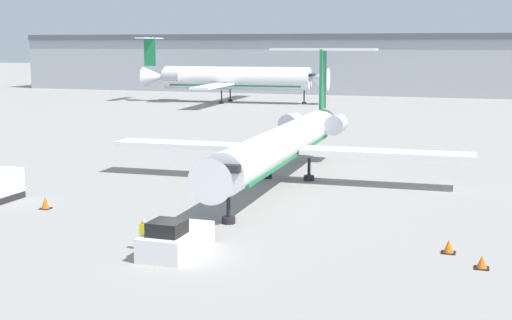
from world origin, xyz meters
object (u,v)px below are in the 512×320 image
Objects in this scene: worker_near_tug at (144,234)px; airplane_parked_far_left at (232,78)px; pushback_tug at (176,239)px; airplane_main at (286,141)px; traffic_cone_left at (45,203)px; traffic_cone_right at (449,246)px; traffic_cone_mid at (482,262)px; luggage_cart at (0,186)px.

worker_near_tug is 0.05× the size of airplane_parked_far_left.
pushback_tug is 2.86× the size of worker_near_tug.
traffic_cone_left is at bearing -130.59° from airplane_main.
pushback_tug reaches higher than traffic_cone_left.
airplane_main reaches higher than traffic_cone_right.
airplane_main is at bearing 49.41° from traffic_cone_left.
worker_near_tug reaches higher than traffic_cone_mid.
traffic_cone_mid is (14.63, 2.34, -0.40)m from pushback_tug.
traffic_cone_right is at bearing -49.94° from airplane_main.
luggage_cart is at bearing -141.29° from airplane_main.
pushback_tug is 1.47× the size of luggage_cart.
worker_near_tug is at bearing -171.63° from traffic_cone_mid.
traffic_cone_mid is at bearing -51.81° from traffic_cone_right.
airplane_parked_far_left is (-28.12, 87.41, 3.52)m from worker_near_tug.
airplane_parked_far_left is at bearing 107.83° from worker_near_tug.
traffic_cone_left is 1.17× the size of traffic_cone_right.
airplane_main is 20.69m from luggage_cart.
traffic_cone_left reaches higher than traffic_cone_mid.
traffic_cone_left is at bearing 175.96° from traffic_cone_right.
airplane_main is 38.17× the size of traffic_cone_left.
traffic_cone_right is at bearing 128.19° from traffic_cone_mid.
traffic_cone_mid is at bearing -8.90° from luggage_cart.
traffic_cone_left is at bearing -13.10° from luggage_cart.
airplane_main is 46.42× the size of traffic_cone_mid.
traffic_cone_left is at bearing 148.66° from worker_near_tug.
airplane_main is at bearing 85.49° from worker_near_tug.
traffic_cone_left is (4.19, -0.98, -0.64)m from luggage_cart.
traffic_cone_mid is (14.78, -17.71, -2.80)m from airplane_main.
luggage_cart is 4.35m from traffic_cone_left.
airplane_main is 20.31m from worker_near_tug.
traffic_cone_right is at bearing -4.04° from traffic_cone_left.
airplane_main is 23.23m from traffic_cone_mid.
airplane_main is at bearing -66.18° from airplane_parked_far_left.
traffic_cone_right is (29.20, -2.74, -0.70)m from luggage_cart.
pushback_tug reaches higher than traffic_cone_mid.
luggage_cart is at bearing 166.90° from traffic_cone_left.
worker_near_tug reaches higher than traffic_cone_left.
traffic_cone_right is 2.66m from traffic_cone_mid.
luggage_cart is 16.19m from worker_near_tug.
luggage_cart is (-16.07, -12.88, -2.07)m from airplane_main.
airplane_main is 20.60m from traffic_cone_right.
airplane_parked_far_left is (-44.49, 85.00, 4.06)m from traffic_cone_mid.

